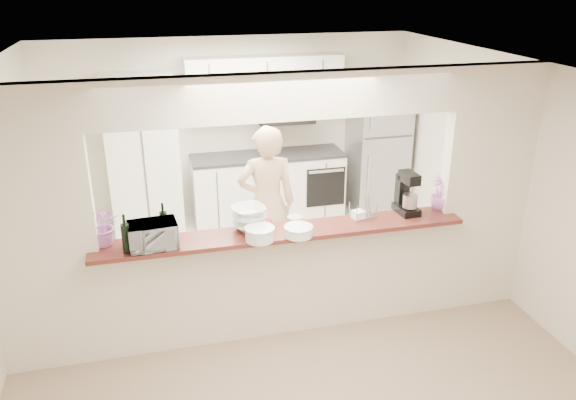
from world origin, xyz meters
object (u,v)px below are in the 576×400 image
object	(u,v)px
toaster_oven	(153,235)
person	(267,205)
refrigerator	(377,153)
stand_mixer	(407,194)

from	to	relation	value
toaster_oven	person	distance (m)	1.73
refrigerator	person	xyz separation A→B (m)	(-1.97, -1.58, 0.04)
stand_mixer	person	world-z (taller)	person
toaster_oven	person	size ratio (longest dim) A/B	0.23
person	stand_mixer	bearing A→B (deg)	142.05
refrigerator	person	distance (m)	2.53
stand_mixer	person	bearing A→B (deg)	139.32
stand_mixer	toaster_oven	bearing A→B (deg)	-176.09
toaster_oven	person	bearing A→B (deg)	38.38
toaster_oven	stand_mixer	size ratio (longest dim) A/B	0.98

